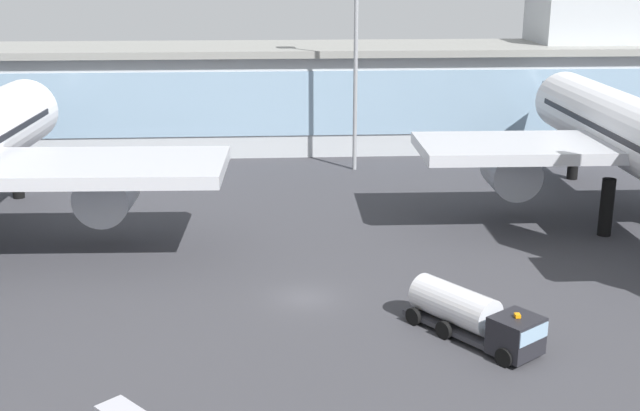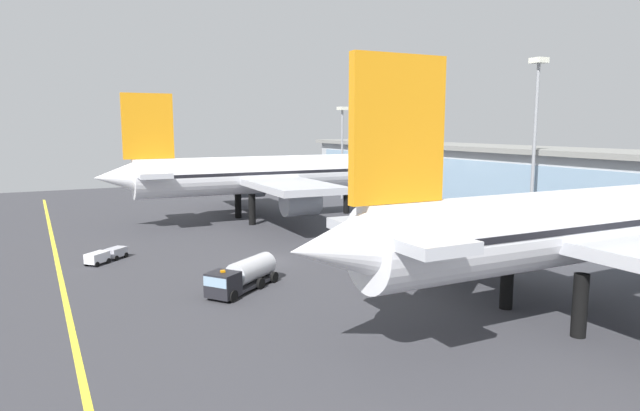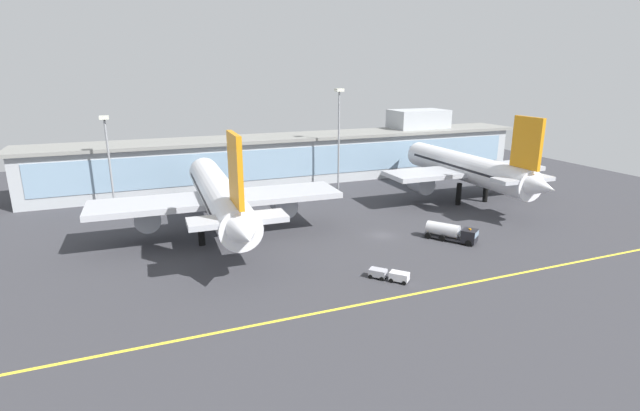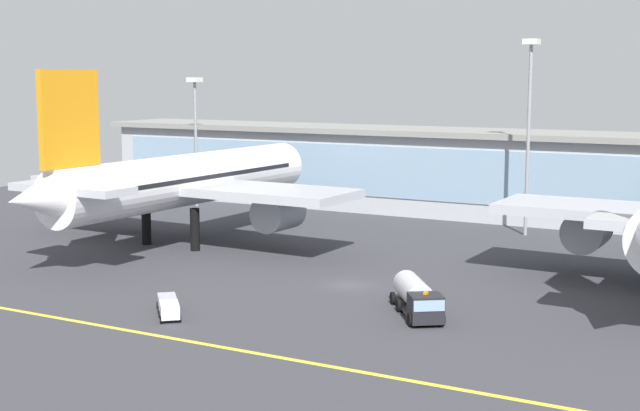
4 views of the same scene
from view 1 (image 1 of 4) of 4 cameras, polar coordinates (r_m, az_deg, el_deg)
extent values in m
plane|color=#38383D|center=(54.49, -1.04, -6.55)|extent=(180.00, 180.00, 0.00)
cube|color=#ADB2B7|center=(98.08, -2.29, 7.46)|extent=(128.08, 12.00, 11.42)
cube|color=#84A3BC|center=(92.02, -2.21, 7.20)|extent=(122.96, 0.20, 7.31)
cube|color=gray|center=(97.28, -2.34, 11.01)|extent=(131.08, 14.00, 0.80)
cube|color=#ADB2B7|center=(107.01, 19.15, 12.05)|extent=(16.00, 10.00, 6.00)
cylinder|color=black|center=(81.84, -20.66, 2.16)|extent=(1.10, 1.10, 4.87)
cone|color=white|center=(87.12, -19.61, 6.59)|extent=(5.96, 5.67, 5.79)
cube|color=#84A3BC|center=(83.69, -20.39, 6.87)|extent=(4.71, 4.41, 1.83)
cylinder|color=#999EA8|center=(64.81, -14.79, 0.88)|extent=(4.44, 5.51, 4.26)
cylinder|color=black|center=(69.98, 19.59, -0.12)|extent=(1.10, 1.10, 4.81)
cylinder|color=black|center=(87.45, 17.49, 3.33)|extent=(1.10, 1.10, 4.81)
cone|color=silver|center=(92.50, 16.43, 7.36)|extent=(5.80, 5.51, 5.71)
cube|color=#84A3BC|center=(89.20, 17.17, 7.65)|extent=(4.58, 4.28, 1.80)
cube|color=#B7BAC1|center=(73.14, 21.65, 3.90)|extent=(37.47, 9.98, 0.96)
cylinder|color=#999EA8|center=(71.37, 13.31, 2.39)|extent=(4.29, 5.14, 4.21)
cylinder|color=black|center=(48.63, 14.80, -9.44)|extent=(0.89, 1.07, 1.10)
cylinder|color=black|center=(46.73, 12.88, -10.42)|extent=(0.89, 1.07, 1.10)
cylinder|color=black|center=(51.07, 10.71, -7.85)|extent=(0.89, 1.07, 1.10)
cylinder|color=black|center=(49.26, 8.73, -8.70)|extent=(0.89, 1.07, 1.10)
cylinder|color=black|center=(52.55, 8.61, -7.01)|extent=(0.89, 1.07, 1.10)
cylinder|color=black|center=(50.80, 6.61, -7.79)|extent=(0.89, 1.07, 1.10)
cube|color=#2D2D33|center=(50.09, 9.89, -8.43)|extent=(6.32, 7.50, 0.30)
cube|color=black|center=(47.44, 13.67, -8.90)|extent=(3.48, 3.42, 2.20)
cube|color=#84A3BC|center=(47.24, 13.71, -8.37)|extent=(3.45, 3.43, 0.88)
cylinder|color=silver|center=(49.88, 9.50, -6.89)|extent=(5.13, 5.87, 2.30)
cube|color=orange|center=(46.94, 13.78, -7.56)|extent=(0.30, 0.40, 0.20)
cylinder|color=gray|center=(85.88, 2.54, 10.22)|extent=(0.44, 0.44, 23.58)
camera|label=2|loc=(66.09, 62.74, 2.47)|focal=30.97mm
camera|label=3|loc=(43.48, -122.58, -0.17)|focal=26.67mm
camera|label=4|loc=(46.08, 115.54, -9.88)|focal=49.77mm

